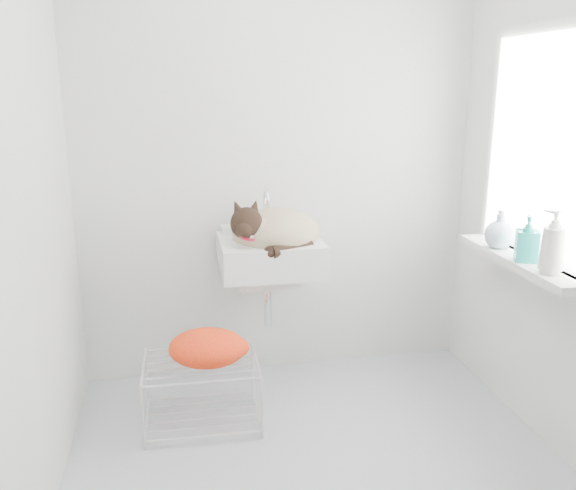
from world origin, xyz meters
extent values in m
cube|color=#ADB2B5|center=(0.00, 0.00, 0.00)|extent=(2.20, 2.00, 0.02)
cube|color=white|center=(0.00, 1.00, 1.25)|extent=(2.20, 0.02, 2.50)
cube|color=white|center=(1.10, 0.00, 1.25)|extent=(0.02, 2.00, 2.50)
cube|color=white|center=(-1.10, 0.00, 1.25)|extent=(0.02, 2.00, 2.50)
cube|color=white|center=(1.09, 0.20, 1.35)|extent=(0.01, 0.80, 1.00)
cube|color=white|center=(1.07, 0.20, 1.35)|extent=(0.04, 0.90, 1.10)
cube|color=white|center=(1.01, 0.20, 0.83)|extent=(0.16, 0.88, 0.04)
cube|color=white|center=(-0.09, 0.74, 0.85)|extent=(0.53, 0.46, 0.21)
ellipsoid|color=tan|center=(-0.06, 0.73, 0.88)|extent=(0.48, 0.43, 0.23)
sphere|color=black|center=(-0.23, 0.66, 0.99)|extent=(0.18, 0.18, 0.16)
torus|color=red|center=(-0.21, 0.65, 0.94)|extent=(0.16, 0.16, 0.06)
cube|color=silver|center=(-0.48, 0.44, 0.15)|extent=(0.55, 0.39, 0.33)
ellipsoid|color=orange|center=(-0.45, 0.43, 0.36)|extent=(0.42, 0.34, 0.16)
imported|color=white|center=(1.00, -0.05, 0.85)|extent=(0.12, 0.12, 0.23)
imported|color=#15837A|center=(1.00, 0.13, 0.85)|extent=(0.13, 0.13, 0.21)
imported|color=silver|center=(1.00, 0.37, 0.85)|extent=(0.17, 0.17, 0.19)
camera|label=1|loc=(-0.56, -2.24, 1.64)|focal=37.25mm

